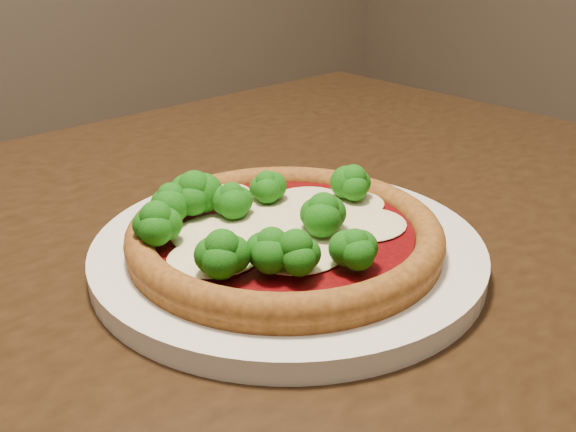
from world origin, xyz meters
TOP-DOWN VIEW (x-y plane):
  - dining_table at (0.08, 0.13)m, footprint 1.33×0.97m
  - plate at (0.14, 0.08)m, footprint 0.32×0.32m
  - pizza at (0.13, 0.08)m, footprint 0.25×0.25m

SIDE VIEW (x-z plane):
  - dining_table at x=0.08m, z-range 0.28..1.03m
  - plate at x=0.14m, z-range 0.75..0.77m
  - pizza at x=0.13m, z-range 0.75..0.81m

